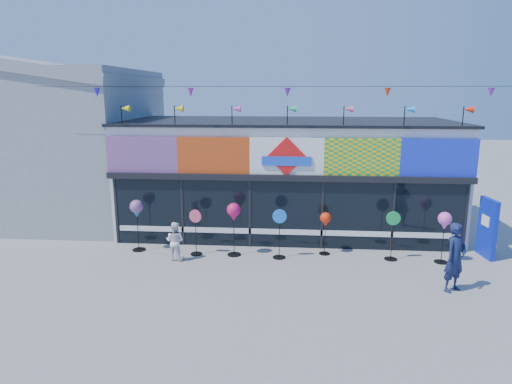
# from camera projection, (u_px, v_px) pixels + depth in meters

# --- Properties ---
(ground) EXTENTS (80.00, 80.00, 0.00)m
(ground) POSITION_uv_depth(u_px,v_px,m) (283.00, 290.00, 12.10)
(ground) COLOR gray
(ground) RESTS_ON ground
(kite_shop) EXTENTS (16.00, 5.70, 5.31)m
(kite_shop) POSITION_uv_depth(u_px,v_px,m) (287.00, 174.00, 17.44)
(kite_shop) COLOR white
(kite_shop) RESTS_ON ground
(neighbour_building) EXTENTS (8.18, 7.20, 6.87)m
(neighbour_building) POSITION_uv_depth(u_px,v_px,m) (48.00, 139.00, 19.00)
(neighbour_building) COLOR gray
(neighbour_building) RESTS_ON ground
(blue_sign) EXTENTS (0.25, 0.96, 1.89)m
(blue_sign) POSITION_uv_depth(u_px,v_px,m) (487.00, 228.00, 14.35)
(blue_sign) COLOR #0C22B8
(blue_sign) RESTS_ON ground
(spinner_0) EXTENTS (0.43, 0.43, 1.71)m
(spinner_0) POSITION_uv_depth(u_px,v_px,m) (137.00, 210.00, 14.83)
(spinner_0) COLOR black
(spinner_0) RESTS_ON ground
(spinner_1) EXTENTS (0.41, 0.38, 1.49)m
(spinner_1) POSITION_uv_depth(u_px,v_px,m) (196.00, 231.00, 14.58)
(spinner_1) COLOR black
(spinner_1) RESTS_ON ground
(spinner_2) EXTENTS (0.44, 0.44, 1.72)m
(spinner_2) POSITION_uv_depth(u_px,v_px,m) (234.00, 214.00, 14.38)
(spinner_2) COLOR black
(spinner_2) RESTS_ON ground
(spinner_3) EXTENTS (0.45, 0.40, 1.59)m
(spinner_3) POSITION_uv_depth(u_px,v_px,m) (279.00, 232.00, 14.25)
(spinner_3) COLOR black
(spinner_3) RESTS_ON ground
(spinner_4) EXTENTS (0.35, 0.35, 1.39)m
(spinner_4) POSITION_uv_depth(u_px,v_px,m) (325.00, 221.00, 14.54)
(spinner_4) COLOR black
(spinner_4) RESTS_ON ground
(spinner_5) EXTENTS (0.44, 0.40, 1.56)m
(spinner_5) POSITION_uv_depth(u_px,v_px,m) (392.00, 234.00, 14.11)
(spinner_5) COLOR black
(spinner_5) RESTS_ON ground
(spinner_6) EXTENTS (0.41, 0.41, 1.61)m
(spinner_6) POSITION_uv_depth(u_px,v_px,m) (445.00, 222.00, 13.76)
(spinner_6) COLOR black
(spinner_6) RESTS_ON ground
(adult_man) EXTENTS (0.81, 0.75, 1.85)m
(adult_man) POSITION_uv_depth(u_px,v_px,m) (455.00, 257.00, 11.87)
(adult_man) COLOR #161D44
(adult_man) RESTS_ON ground
(child) EXTENTS (0.66, 0.47, 1.23)m
(child) POSITION_uv_depth(u_px,v_px,m) (175.00, 241.00, 14.13)
(child) COLOR white
(child) RESTS_ON ground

